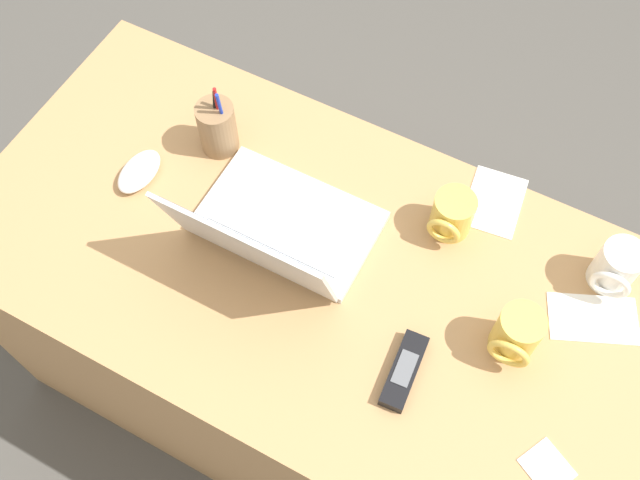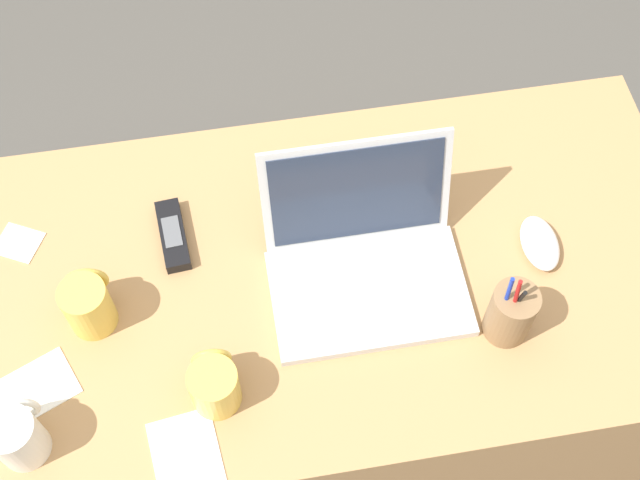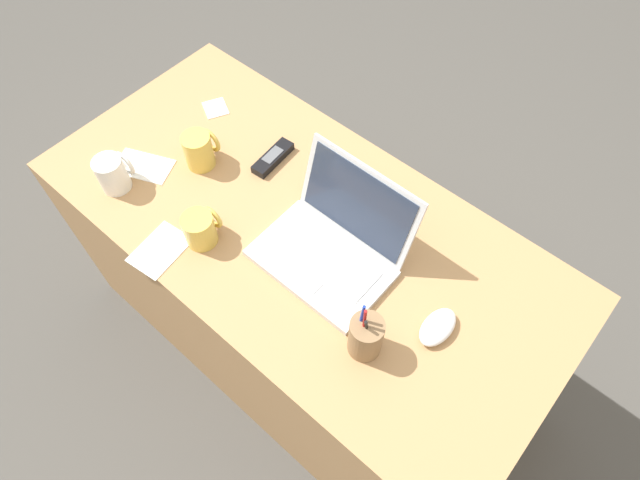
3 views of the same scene
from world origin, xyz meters
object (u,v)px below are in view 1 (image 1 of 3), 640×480
object	(u,v)px
coffee_mug_white	(516,334)
coffee_mug_tall	(616,268)
pen_holder	(218,127)
computer_mouse	(139,171)
coffee_mug_spare	(452,215)
laptop	(275,230)
cordless_phone	(404,371)

from	to	relation	value
coffee_mug_white	coffee_mug_tall	distance (m)	0.24
coffee_mug_tall	pen_holder	distance (m)	0.81
computer_mouse	coffee_mug_spare	bearing A→B (deg)	-162.05
coffee_mug_spare	computer_mouse	bearing A→B (deg)	16.87
laptop	cordless_phone	bearing A→B (deg)	159.12
coffee_mug_tall	cordless_phone	bearing A→B (deg)	52.76
laptop	coffee_mug_tall	size ratio (longest dim) A/B	3.32
cordless_phone	pen_holder	distance (m)	0.61
computer_mouse	cordless_phone	world-z (taller)	computer_mouse
cordless_phone	pen_holder	bearing A→B (deg)	-26.48
computer_mouse	coffee_mug_spare	size ratio (longest dim) A/B	1.22
computer_mouse	coffee_mug_tall	distance (m)	0.94
coffee_mug_spare	pen_holder	distance (m)	0.50
coffee_mug_spare	cordless_phone	size ratio (longest dim) A/B	0.64
computer_mouse	coffee_mug_spare	world-z (taller)	coffee_mug_spare
laptop	coffee_mug_spare	xyz separation A→B (m)	(-0.28, -0.19, -0.00)
coffee_mug_white	laptop	bearing A→B (deg)	1.33
pen_holder	cordless_phone	bearing A→B (deg)	153.52
cordless_phone	coffee_mug_spare	bearing A→B (deg)	-81.43
coffee_mug_white	coffee_mug_spare	size ratio (longest dim) A/B	1.13
laptop	coffee_mug_white	world-z (taller)	laptop
coffee_mug_tall	pen_holder	world-z (taller)	pen_holder
coffee_mug_white	cordless_phone	distance (m)	0.21
coffee_mug_white	coffee_mug_tall	size ratio (longest dim) A/B	1.03
coffee_mug_white	pen_holder	world-z (taller)	pen_holder
laptop	computer_mouse	xyz separation A→B (m)	(0.32, -0.00, -0.03)
coffee_mug_tall	cordless_phone	xyz separation A→B (m)	(0.26, 0.35, -0.04)
coffee_mug_white	coffee_mug_tall	xyz separation A→B (m)	(-0.11, -0.21, -0.00)
cordless_phone	pen_holder	xyz separation A→B (m)	(0.55, -0.27, 0.05)
coffee_mug_white	computer_mouse	bearing A→B (deg)	0.58
coffee_mug_tall	cordless_phone	size ratio (longest dim) A/B	0.70
laptop	coffee_mug_spare	size ratio (longest dim) A/B	3.64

